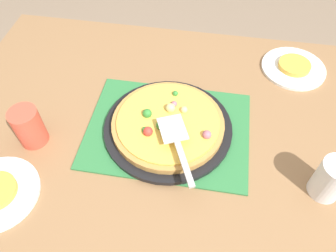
{
  "coord_description": "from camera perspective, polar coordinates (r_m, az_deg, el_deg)",
  "views": [
    {
      "loc": [
        -0.1,
        0.59,
        1.53
      ],
      "look_at": [
        0.0,
        0.0,
        0.77
      ],
      "focal_mm": 35.11,
      "sensor_mm": 36.0,
      "label": 1
    }
  ],
  "objects": [
    {
      "name": "ground_plane",
      "position": [
        1.65,
        -0.0,
        -16.87
      ],
      "size": [
        8.0,
        8.0,
        0.0
      ],
      "primitive_type": "plane",
      "color": "#84705B"
    },
    {
      "name": "dining_table",
      "position": [
        1.07,
        -0.0,
        -4.28
      ],
      "size": [
        1.4,
        1.0,
        0.75
      ],
      "color": "olive",
      "rests_on": "ground_plane"
    },
    {
      "name": "placemat",
      "position": [
        0.98,
        -0.0,
        -0.61
      ],
      "size": [
        0.48,
        0.36,
        0.01
      ],
      "primitive_type": "cube",
      "color": "#2D753D",
      "rests_on": "dining_table"
    },
    {
      "name": "pizza_pan",
      "position": [
        0.98,
        -0.0,
        -0.25
      ],
      "size": [
        0.38,
        0.38,
        0.01
      ],
      "primitive_type": "cylinder",
      "color": "black",
      "rests_on": "placemat"
    },
    {
      "name": "pizza",
      "position": [
        0.96,
        -0.02,
        0.5
      ],
      "size": [
        0.33,
        0.33,
        0.05
      ],
      "color": "#B78442",
      "rests_on": "pizza_pan"
    },
    {
      "name": "plate_far_right",
      "position": [
        1.25,
        20.93,
        9.38
      ],
      "size": [
        0.22,
        0.22,
        0.01
      ],
      "primitive_type": "cylinder",
      "color": "white",
      "rests_on": "dining_table"
    },
    {
      "name": "served_slice_right",
      "position": [
        1.24,
        21.1,
        9.82
      ],
      "size": [
        0.11,
        0.11,
        0.02
      ],
      "primitive_type": "cylinder",
      "color": "gold",
      "rests_on": "plate_far_right"
    },
    {
      "name": "cup_near",
      "position": [
        1.0,
        -23.02,
        -0.11
      ],
      "size": [
        0.08,
        0.08,
        0.12
      ],
      "primitive_type": "cylinder",
      "color": "#E04C38",
      "rests_on": "dining_table"
    },
    {
      "name": "cup_far",
      "position": [
        0.92,
        26.42,
        -8.27
      ],
      "size": [
        0.08,
        0.08,
        0.12
      ],
      "primitive_type": "cylinder",
      "color": "white",
      "rests_on": "dining_table"
    },
    {
      "name": "pizza_server",
      "position": [
        0.87,
        1.6,
        -2.85
      ],
      "size": [
        0.13,
        0.23,
        0.01
      ],
      "color": "silver",
      "rests_on": "pizza"
    }
  ]
}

